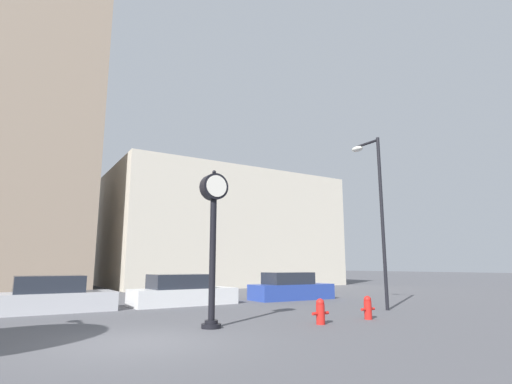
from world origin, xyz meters
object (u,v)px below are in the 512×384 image
fire_hydrant_far (320,311)px  street_clock (213,224)px  car_white (182,292)px  street_lamp_right (375,196)px  car_blue (291,288)px  car_silver (53,297)px  fire_hydrant_near (368,307)px

fire_hydrant_far → street_clock: bearing=161.2°
car_white → street_lamp_right: 9.49m
car_blue → car_silver: bearing=180.0°
street_clock → fire_hydrant_near: bearing=-10.7°
car_white → street_clock: bearing=-107.3°
car_blue → fire_hydrant_far: (-4.55, -7.70, -0.20)m
street_lamp_right → car_silver: bearing=152.8°
car_white → fire_hydrant_far: size_ratio=6.33×
fire_hydrant_near → street_lamp_right: (2.72, 1.89, 4.29)m
fire_hydrant_far → car_silver: bearing=130.2°
fire_hydrant_far → fire_hydrant_near: bearing=1.9°
fire_hydrant_near → street_lamp_right: size_ratio=0.11×
fire_hydrant_near → fire_hydrant_far: bearing=-178.1°
fire_hydrant_far → street_lamp_right: (4.82, 1.96, 4.29)m
street_clock → car_silver: bearing=117.3°
car_silver → fire_hydrant_near: size_ratio=5.79×
fire_hydrant_near → car_white: bearing=114.1°
street_lamp_right → fire_hydrant_far: bearing=-157.9°
car_white → car_blue: bearing=-4.3°
car_white → car_blue: size_ratio=1.08×
street_clock → car_white: 7.41m
car_white → street_lamp_right: (6.20, -5.90, 4.11)m
car_silver → street_lamp_right: street_lamp_right is taller
street_clock → street_lamp_right: street_lamp_right is taller
car_silver → car_white: bearing=-0.4°
car_silver → fire_hydrant_near: bearing=-42.2°
car_silver → fire_hydrant_far: bearing=-50.3°
car_white → car_blue: (5.93, -0.15, 0.02)m
car_blue → fire_hydrant_far: bearing=-119.8°
street_clock → fire_hydrant_near: (5.22, -0.99, -2.58)m
car_blue → fire_hydrant_near: size_ratio=5.86×
fire_hydrant_near → fire_hydrant_far: size_ratio=1.00×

